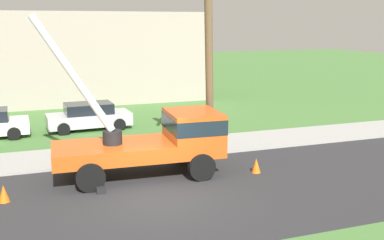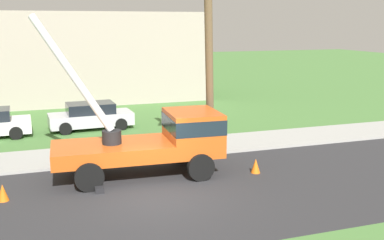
{
  "view_description": "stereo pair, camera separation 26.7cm",
  "coord_description": "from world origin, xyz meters",
  "px_view_note": "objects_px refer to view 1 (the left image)",
  "views": [
    {
      "loc": [
        -3.8,
        -13.82,
        5.63
      ],
      "look_at": [
        2.43,
        3.64,
        1.71
      ],
      "focal_mm": 43.02,
      "sensor_mm": 36.0,
      "label": 1
    },
    {
      "loc": [
        -3.55,
        -13.91,
        5.63
      ],
      "look_at": [
        2.43,
        3.64,
        1.71
      ],
      "focal_mm": 43.02,
      "sensor_mm": 36.0,
      "label": 2
    }
  ],
  "objects_px": {
    "traffic_cone_ahead": "(256,166)",
    "leaning_utility_pole": "(209,50)",
    "parked_sedan_silver": "(89,116)",
    "traffic_cone_behind": "(4,194)",
    "utility_truck": "(160,138)"
  },
  "relations": [
    {
      "from": "traffic_cone_ahead",
      "to": "leaning_utility_pole",
      "type": "bearing_deg",
      "value": 115.26
    },
    {
      "from": "parked_sedan_silver",
      "to": "traffic_cone_behind",
      "type": "bearing_deg",
      "value": -112.28
    },
    {
      "from": "utility_truck",
      "to": "parked_sedan_silver",
      "type": "height_order",
      "value": "utility_truck"
    },
    {
      "from": "utility_truck",
      "to": "leaning_utility_pole",
      "type": "bearing_deg",
      "value": 25.28
    },
    {
      "from": "utility_truck",
      "to": "leaning_utility_pole",
      "type": "relative_size",
      "value": 0.76
    },
    {
      "from": "traffic_cone_behind",
      "to": "parked_sedan_silver",
      "type": "distance_m",
      "value": 10.37
    },
    {
      "from": "leaning_utility_pole",
      "to": "traffic_cone_behind",
      "type": "xyz_separation_m",
      "value": [
        -7.92,
        -2.21,
        -4.28
      ]
    },
    {
      "from": "parked_sedan_silver",
      "to": "traffic_cone_ahead",
      "type": "bearing_deg",
      "value": -62.31
    },
    {
      "from": "leaning_utility_pole",
      "to": "traffic_cone_ahead",
      "type": "relative_size",
      "value": 15.83
    },
    {
      "from": "traffic_cone_ahead",
      "to": "parked_sedan_silver",
      "type": "relative_size",
      "value": 0.13
    },
    {
      "from": "traffic_cone_behind",
      "to": "parked_sedan_silver",
      "type": "bearing_deg",
      "value": 67.72
    },
    {
      "from": "leaning_utility_pole",
      "to": "traffic_cone_ahead",
      "type": "xyz_separation_m",
      "value": [
        1.07,
        -2.28,
        -4.28
      ]
    },
    {
      "from": "traffic_cone_ahead",
      "to": "traffic_cone_behind",
      "type": "height_order",
      "value": "same"
    },
    {
      "from": "utility_truck",
      "to": "parked_sedan_silver",
      "type": "bearing_deg",
      "value": 100.59
    },
    {
      "from": "utility_truck",
      "to": "traffic_cone_ahead",
      "type": "xyz_separation_m",
      "value": [
        3.48,
        -1.14,
        -1.13
      ]
    }
  ]
}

